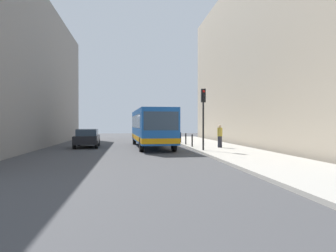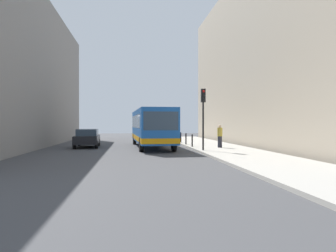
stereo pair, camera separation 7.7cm
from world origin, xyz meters
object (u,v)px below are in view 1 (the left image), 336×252
Objects in this scene: car_beside_bus at (87,138)px; traffic_light at (203,107)px; pedestrian_near_signal at (220,136)px; bollard_near at (192,140)px; bollard_far at (181,137)px; bollard_farthest at (176,136)px; bus at (151,126)px; bollard_mid at (186,139)px.

traffic_light reaches higher than car_beside_bus.
pedestrian_near_signal is (10.09, -3.51, 0.22)m from car_beside_bus.
bollard_near is 1.00× the size of bollard_far.
pedestrian_near_signal is at bearing -78.78° from bollard_farthest.
traffic_light is 4.32× the size of bollard_far.
pedestrian_near_signal is (1.87, -6.66, 0.38)m from bollard_far.
traffic_light is at bearing 143.39° from car_beside_bus.
pedestrian_near_signal is at bearing -74.31° from bollard_far.
bus is 11.71× the size of bollard_near.
bus is at bearing -114.72° from bollard_farthest.
bollard_mid is at bearing 90.95° from traffic_light.
traffic_light is 4.32× the size of bollard_near.
bus reaches higher than bollard_far.
bollard_farthest is (8.22, 5.92, -0.16)m from car_beside_bus.
traffic_light is (3.14, -5.00, 1.28)m from bus.
pedestrian_near_signal is (1.87, -3.88, 0.38)m from bollard_mid.
bollard_near is at bearing -90.00° from bollard_mid.
bollard_far is 1.00× the size of bollard_farthest.
bollard_mid is 5.55m from bollard_farthest.
bollard_near is at bearing 91.74° from traffic_light.
bollard_near is 5.55m from bollard_far.
pedestrian_near_signal is at bearing 50.89° from traffic_light.
pedestrian_near_signal reaches higher than bollard_far.
traffic_light is 4.06m from bollard_near.
bollard_near is (-0.10, 3.29, -2.38)m from traffic_light.
pedestrian_near_signal reaches higher than car_beside_bus.
bollard_far is at bearing 90.00° from bollard_mid.
bus is 5.71m from pedestrian_near_signal.
bollard_mid and bollard_farthest have the same top height.
bollard_farthest is (3.04, 6.61, -1.10)m from bus.
car_beside_bus is at bearing -159.05° from bollard_far.
car_beside_bus is at bearing -144.23° from bollard_farthest.
bollard_far is at bearing -90.00° from bollard_farthest.
car_beside_bus is 1.09× the size of traffic_light.
bus is at bearing 150.68° from bollard_near.
car_beside_bus is 4.70× the size of bollard_far.
car_beside_bus is 4.70× the size of bollard_mid.
car_beside_bus is 10.68m from pedestrian_near_signal.
bollard_mid is at bearing -90.00° from bollard_far.
bus is at bearing -128.42° from bollard_far.
pedestrian_near_signal is at bearing 158.57° from car_beside_bus.
car_beside_bus is 10.13m from bollard_farthest.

